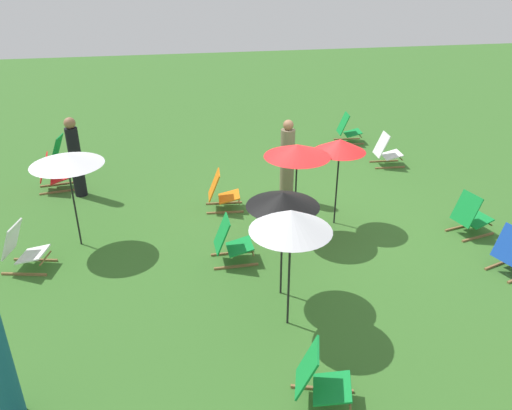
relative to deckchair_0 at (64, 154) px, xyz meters
name	(u,v)px	position (x,y,z in m)	size (l,w,h in m)	color
ground_plane	(316,223)	(-3.92, -5.26, -0.37)	(40.00, 40.00, 0.00)	#386B28
deckchair_0	(64,154)	(0.00, 0.00, 0.00)	(0.60, 0.83, 0.83)	olive
deckchair_1	(231,242)	(-4.99, -3.42, 0.00)	(0.49, 0.76, 0.83)	olive
deckchair_2	(471,216)	(-4.86, -7.97, 0.00)	(0.63, 0.85, 0.83)	olive
deckchair_4	(221,193)	(-2.96, -3.52, 0.00)	(0.54, 0.80, 0.83)	olive
deckchair_5	(386,151)	(-1.29, -7.87, 0.00)	(0.52, 0.79, 0.83)	olive
deckchair_7	(23,249)	(-4.56, 0.00, 0.00)	(0.64, 0.85, 0.83)	olive
deckchair_8	(52,174)	(-1.29, 0.07, 0.00)	(0.58, 0.82, 0.83)	olive
deckchair_9	(319,380)	(-8.25, -3.98, 0.00)	(0.68, 0.87, 0.83)	olive
deckchair_10	(348,130)	(0.56, -7.53, 0.00)	(0.55, 0.80, 0.83)	olive
umbrella_0	(66,159)	(-3.92, -0.81, 1.29)	(1.24, 1.24, 1.77)	black
umbrella_1	(283,200)	(-6.05, -4.05, 1.25)	(1.07, 1.07, 1.73)	black
umbrella_2	(297,151)	(-4.27, -4.73, 1.30)	(1.19, 1.19, 1.79)	black
umbrella_3	(291,221)	(-6.77, -3.98, 1.29)	(1.10, 1.10, 1.82)	black
umbrella_4	(340,146)	(-3.99, -5.62, 1.24)	(0.97, 0.97, 1.73)	black
person_1	(287,163)	(-2.76, -4.95, 0.48)	(0.39, 0.39, 1.77)	#72664C
person_2	(76,158)	(-1.72, -0.56, 0.50)	(0.34, 0.34, 1.76)	black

